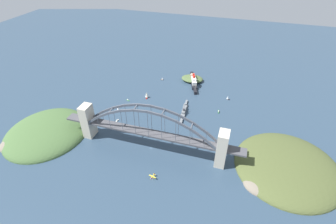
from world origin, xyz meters
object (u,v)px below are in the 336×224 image
(ocean_liner, at_px, (194,81))
(fort_island_mid_harbor, at_px, (192,79))
(small_boat_0, at_px, (118,108))
(small_boat_4, at_px, (117,121))
(harbor_arch_bridge, at_px, (150,133))
(small_boat_1, at_px, (147,95))
(small_boat_2, at_px, (128,100))
(small_boat_3, at_px, (219,112))
(seaplane_taxiing_near_bridge, at_px, (153,177))
(small_boat_5, at_px, (228,98))
(naval_cruiser, at_px, (184,111))
(small_boat_6, at_px, (162,79))

(ocean_liner, height_order, fort_island_mid_harbor, ocean_liner)
(small_boat_0, relative_size, small_boat_4, 0.91)
(ocean_liner, bearing_deg, small_boat_0, -128.71)
(harbor_arch_bridge, height_order, small_boat_4, harbor_arch_bridge)
(small_boat_1, distance_m, small_boat_2, 35.90)
(small_boat_3, bearing_deg, small_boat_1, 177.17)
(seaplane_taxiing_near_bridge, relative_size, small_boat_5, 1.27)
(naval_cruiser, height_order, small_boat_4, naval_cruiser)
(small_boat_3, xyz_separation_m, small_boat_6, (-127.26, 79.93, 2.16))
(small_boat_6, bearing_deg, small_boat_5, -14.45)
(harbor_arch_bridge, xyz_separation_m, naval_cruiser, (22.62, 97.85, -25.65))
(seaplane_taxiing_near_bridge, distance_m, small_boat_5, 221.23)
(ocean_liner, xyz_separation_m, small_boat_1, (-70.59, -76.72, 0.13))
(seaplane_taxiing_near_bridge, relative_size, small_boat_0, 1.14)
(small_boat_1, bearing_deg, small_boat_4, -103.70)
(small_boat_5, bearing_deg, small_boat_4, -143.73)
(small_boat_0, bearing_deg, harbor_arch_bridge, -39.39)
(small_boat_2, relative_size, small_boat_4, 0.92)
(naval_cruiser, xyz_separation_m, small_boat_5, (65.98, 63.53, 0.89))
(small_boat_0, height_order, small_boat_2, small_boat_0)
(small_boat_0, bearing_deg, small_boat_4, -66.74)
(harbor_arch_bridge, distance_m, small_boat_6, 204.28)
(naval_cruiser, xyz_separation_m, small_boat_6, (-71.33, 98.92, 0.30))
(ocean_liner, xyz_separation_m, small_boat_3, (62.36, -83.30, -5.00))
(naval_cruiser, height_order, small_boat_2, naval_cruiser)
(fort_island_mid_harbor, xyz_separation_m, small_boat_5, (77.88, -50.04, -1.33))
(seaplane_taxiing_near_bridge, bearing_deg, small_boat_2, 124.42)
(ocean_liner, height_order, small_boat_5, ocean_liner)
(small_boat_1, height_order, small_boat_3, small_boat_1)
(small_boat_2, bearing_deg, small_boat_4, -81.21)
(small_boat_6, bearing_deg, harbor_arch_bridge, -76.10)
(fort_island_mid_harbor, xyz_separation_m, small_boat_6, (-59.43, -14.65, -1.92))
(naval_cruiser, bearing_deg, small_boat_6, 125.80)
(naval_cruiser, relative_size, fort_island_mid_harbor, 1.57)
(small_boat_0, xyz_separation_m, small_boat_3, (165.52, 45.42, -3.06))
(small_boat_4, bearing_deg, small_boat_3, 26.13)
(small_boat_1, bearing_deg, fort_island_mid_harbor, 53.51)
(ocean_liner, relative_size, small_boat_4, 8.89)
(small_boat_0, height_order, small_boat_3, small_boat_0)
(harbor_arch_bridge, bearing_deg, naval_cruiser, 76.98)
(small_boat_2, xyz_separation_m, small_boat_4, (9.53, -61.64, 0.17))
(fort_island_mid_harbor, relative_size, small_boat_0, 5.17)
(small_boat_2, bearing_deg, small_boat_0, -95.63)
(small_boat_2, bearing_deg, harbor_arch_bridge, -51.01)
(small_boat_3, bearing_deg, small_boat_4, -153.87)
(small_boat_1, bearing_deg, small_boat_6, 85.57)
(fort_island_mid_harbor, distance_m, small_boat_5, 92.59)
(ocean_liner, relative_size, small_boat_0, 9.77)
(ocean_liner, distance_m, small_boat_4, 182.36)
(small_boat_0, xyz_separation_m, small_boat_1, (32.57, 52.00, 2.07))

